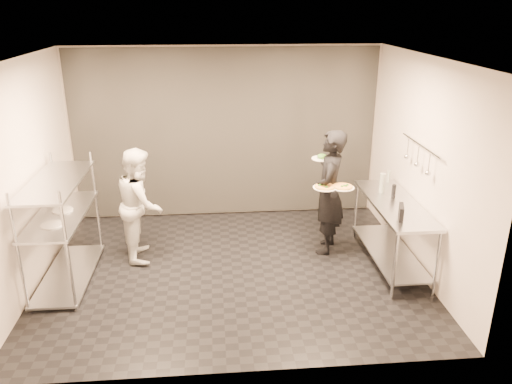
{
  "coord_description": "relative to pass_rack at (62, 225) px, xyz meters",
  "views": [
    {
      "loc": [
        -0.2,
        -5.95,
        3.41
      ],
      "look_at": [
        0.33,
        0.07,
        1.1
      ],
      "focal_mm": 35.0,
      "sensor_mm": 36.0,
      "label": 1
    }
  ],
  "objects": [
    {
      "name": "prep_counter",
      "position": [
        4.33,
        0.0,
        -0.14
      ],
      "size": [
        0.6,
        1.8,
        0.92
      ],
      "color": "#B5B8BD",
      "rests_on": "ground"
    },
    {
      "name": "pos_monitor",
      "position": [
        4.21,
        -0.53,
        0.24
      ],
      "size": [
        0.12,
        0.25,
        0.18
      ],
      "primitive_type": "cube",
      "rotation": [
        0.0,
        0.0,
        -0.3
      ],
      "color": "black",
      "rests_on": "prep_counter"
    },
    {
      "name": "salad_plate",
      "position": [
        3.49,
        0.76,
        0.57
      ],
      "size": [
        0.3,
        0.3,
        0.07
      ],
      "color": "white",
      "rests_on": "waiter"
    },
    {
      "name": "pass_rack",
      "position": [
        0.0,
        0.0,
        0.0
      ],
      "size": [
        0.6,
        1.6,
        1.5
      ],
      "color": "#B5B8BD",
      "rests_on": "ground"
    },
    {
      "name": "bottle_green",
      "position": [
        4.27,
        0.38,
        0.29
      ],
      "size": [
        0.08,
        0.08,
        0.28
      ],
      "primitive_type": "cylinder",
      "color": "gray",
      "rests_on": "prep_counter"
    },
    {
      "name": "chef",
      "position": [
        0.91,
        0.56,
        0.03
      ],
      "size": [
        0.66,
        0.82,
        1.59
      ],
      "primitive_type": "imported",
      "rotation": [
        0.0,
        0.0,
        1.65
      ],
      "color": "silver",
      "rests_on": "ground"
    },
    {
      "name": "bottle_clear",
      "position": [
        4.51,
        0.8,
        0.24
      ],
      "size": [
        0.05,
        0.05,
        0.18
      ],
      "primitive_type": "cylinder",
      "color": "gray",
      "rests_on": "prep_counter"
    },
    {
      "name": "bottle_dark",
      "position": [
        4.36,
        0.17,
        0.25
      ],
      "size": [
        0.05,
        0.05,
        0.19
      ],
      "primitive_type": "cylinder",
      "color": "black",
      "rests_on": "prep_counter"
    },
    {
      "name": "room_shell",
      "position": [
        2.15,
        1.18,
        0.63
      ],
      "size": [
        5.0,
        4.0,
        2.8
      ],
      "color": "black",
      "rests_on": "ground"
    },
    {
      "name": "waiter",
      "position": [
        3.55,
        0.5,
        0.13
      ],
      "size": [
        0.63,
        0.76,
        1.79
      ],
      "primitive_type": "imported",
      "rotation": [
        0.0,
        0.0,
        -1.92
      ],
      "color": "black",
      "rests_on": "ground"
    },
    {
      "name": "utensil_rail",
      "position": [
        4.58,
        0.0,
        0.78
      ],
      "size": [
        0.07,
        1.2,
        0.31
      ],
      "color": "#B5B8BD",
      "rests_on": "room_shell"
    },
    {
      "name": "pizza_plate_near",
      "position": [
        3.44,
        0.3,
        0.29
      ],
      "size": [
        0.32,
        0.32,
        0.05
      ],
      "color": "white",
      "rests_on": "waiter"
    },
    {
      "name": "pizza_plate_far",
      "position": [
        3.69,
        0.3,
        0.28
      ],
      "size": [
        0.32,
        0.32,
        0.05
      ],
      "color": "white",
      "rests_on": "waiter"
    }
  ]
}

